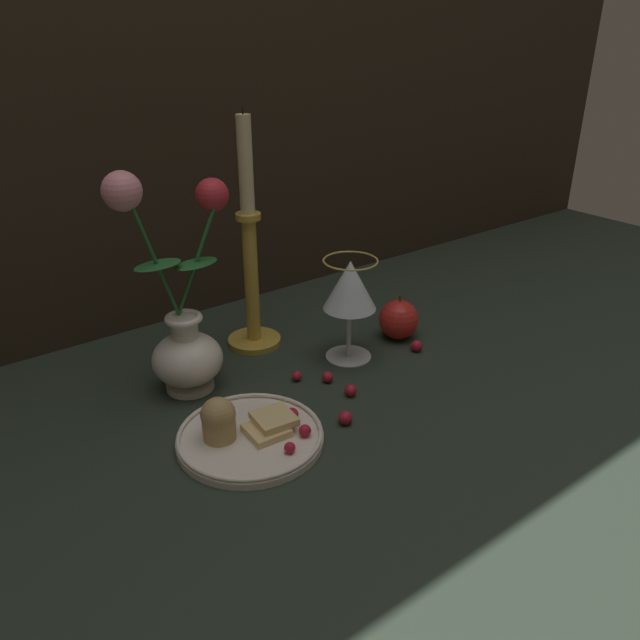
{
  "coord_description": "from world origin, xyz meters",
  "views": [
    {
      "loc": [
        -0.49,
        -0.69,
        0.51
      ],
      "look_at": [
        0.02,
        -0.01,
        0.1
      ],
      "focal_mm": 35.0,
      "sensor_mm": 36.0,
      "label": 1
    }
  ],
  "objects_px": {
    "plate_with_pastries": "(246,432)",
    "wine_glass": "(350,289)",
    "apple_beside_vase": "(399,319)",
    "vase": "(183,326)",
    "candlestick": "(251,267)"
  },
  "relations": [
    {
      "from": "vase",
      "to": "apple_beside_vase",
      "type": "bearing_deg",
      "value": -10.81
    },
    {
      "from": "plate_with_pastries",
      "to": "wine_glass",
      "type": "height_order",
      "value": "wine_glass"
    },
    {
      "from": "apple_beside_vase",
      "to": "candlestick",
      "type": "bearing_deg",
      "value": 148.05
    },
    {
      "from": "candlestick",
      "to": "apple_beside_vase",
      "type": "distance_m",
      "value": 0.28
    },
    {
      "from": "vase",
      "to": "wine_glass",
      "type": "bearing_deg",
      "value": -15.82
    },
    {
      "from": "wine_glass",
      "to": "plate_with_pastries",
      "type": "bearing_deg",
      "value": -158.82
    },
    {
      "from": "plate_with_pastries",
      "to": "candlestick",
      "type": "distance_m",
      "value": 0.31
    },
    {
      "from": "wine_glass",
      "to": "candlestick",
      "type": "xyz_separation_m",
      "value": [
        -0.1,
        0.14,
        0.02
      ]
    },
    {
      "from": "apple_beside_vase",
      "to": "vase",
      "type": "bearing_deg",
      "value": 169.19
    },
    {
      "from": "candlestick",
      "to": "vase",
      "type": "bearing_deg",
      "value": -157.96
    },
    {
      "from": "vase",
      "to": "apple_beside_vase",
      "type": "relative_size",
      "value": 4.08
    },
    {
      "from": "wine_glass",
      "to": "apple_beside_vase",
      "type": "bearing_deg",
      "value": 0.92
    },
    {
      "from": "apple_beside_vase",
      "to": "wine_glass",
      "type": "bearing_deg",
      "value": -179.08
    },
    {
      "from": "vase",
      "to": "apple_beside_vase",
      "type": "height_order",
      "value": "vase"
    },
    {
      "from": "plate_with_pastries",
      "to": "candlestick",
      "type": "xyz_separation_m",
      "value": [
        0.16,
        0.24,
        0.13
      ]
    }
  ]
}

